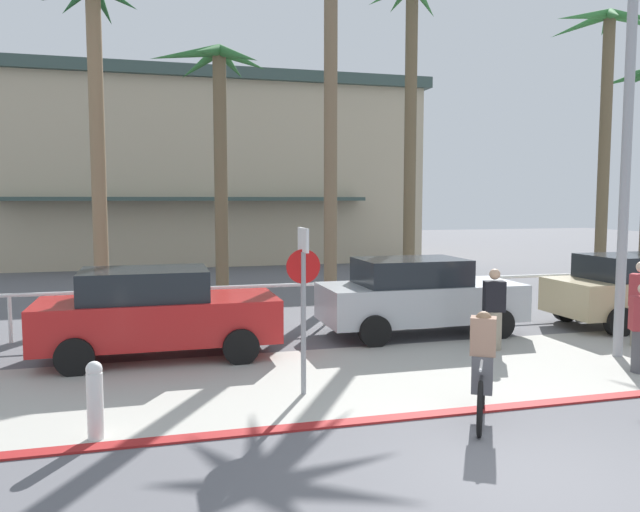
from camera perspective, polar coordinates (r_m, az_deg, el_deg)
ground_plane at (r=16.24m, az=-1.02°, el=-5.37°), size 80.00×80.00×0.00m
sidewalk_strip at (r=10.85m, az=6.62°, el=-10.73°), size 44.00×4.00×0.02m
curb_paint at (r=9.11m, az=11.42°, el=-13.91°), size 44.00×0.24×0.03m
building_backdrop at (r=33.04m, az=-12.40°, el=7.48°), size 22.33×12.40×8.68m
rail_fence at (r=14.67m, az=0.41°, el=-3.21°), size 18.17×0.08×1.04m
stop_sign_bike_lane at (r=9.37m, az=-1.54°, el=-2.80°), size 0.52×0.56×2.56m
bollard_0 at (r=8.36m, az=-19.93°, el=-12.27°), size 0.20×0.20×1.00m
streetlight_curb at (r=12.76m, az=27.05°, el=10.47°), size 0.24×2.54×7.50m
palm_tree_1 at (r=16.80m, az=-20.02°, el=16.61°), size 3.18×3.77×8.34m
palm_tree_2 at (r=17.33m, az=-9.31°, el=12.46°), size 3.12×3.19×7.09m
palm_tree_3 at (r=17.20m, az=1.12°, el=17.61°), size 3.19×2.93×9.58m
palm_tree_4 at (r=19.46m, az=8.48°, el=17.19°), size 3.02×3.44×9.47m
palm_tree_5 at (r=22.23m, az=24.72°, el=13.59°), size 3.82×3.16×8.92m
car_red_1 at (r=12.11m, az=-14.81°, el=-5.01°), size 4.40×2.02×1.69m
car_silver_2 at (r=13.91m, az=9.00°, el=-3.58°), size 4.40×2.02×1.69m
cyclist_black_0 at (r=8.87m, az=14.65°, el=-9.92°), size 1.01×1.58×1.50m
pedestrian_0 at (r=12.77m, az=15.64°, el=-5.06°), size 0.45×0.39×1.63m
pedestrian_1 at (r=14.10m, az=27.30°, el=-4.22°), size 0.44×0.48×1.75m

